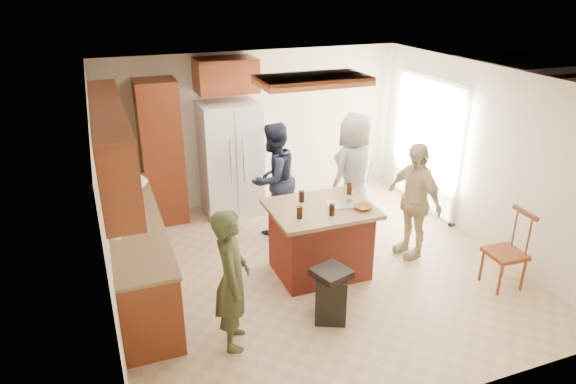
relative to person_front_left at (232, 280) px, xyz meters
name	(u,v)px	position (x,y,z in m)	size (l,w,h in m)	color
room_shell	(501,137)	(5.77, 2.71, 0.10)	(8.00, 5.20, 5.00)	tan
person_front_left	(232,280)	(0.00, 0.00, 0.00)	(0.56, 0.41, 1.53)	#3B4025
person_behind_left	(274,179)	(1.24, 2.29, 0.07)	(0.81, 0.50, 1.67)	#181E30
person_behind_right	(355,172)	(2.40, 1.97, 0.13)	(0.88, 0.57, 1.79)	gray
person_side_right	(414,200)	(2.77, 0.97, 0.04)	(0.94, 0.48, 1.61)	tan
person_counter	(126,233)	(-0.91, 1.30, 0.06)	(1.07, 0.50, 1.66)	#C7B088
left_cabinetry	(129,216)	(-0.85, 1.47, 0.19)	(0.64, 3.00, 2.30)	maroon
back_wall_units	(178,133)	(0.06, 3.27, 0.61)	(1.80, 0.60, 2.45)	maroon
refrigerator	(231,159)	(0.84, 3.19, 0.13)	(0.90, 0.76, 1.80)	white
kitchen_island	(320,239)	(1.40, 0.96, -0.29)	(1.28, 1.03, 0.93)	#9C3728
island_items	(340,204)	(1.62, 0.86, 0.21)	(0.99, 0.65, 0.15)	silver
trash_bin	(331,294)	(1.11, 0.01, -0.45)	(0.45, 0.45, 0.63)	black
spindle_chair	(507,253)	(3.40, -0.13, -0.31)	(0.44, 0.44, 0.99)	maroon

